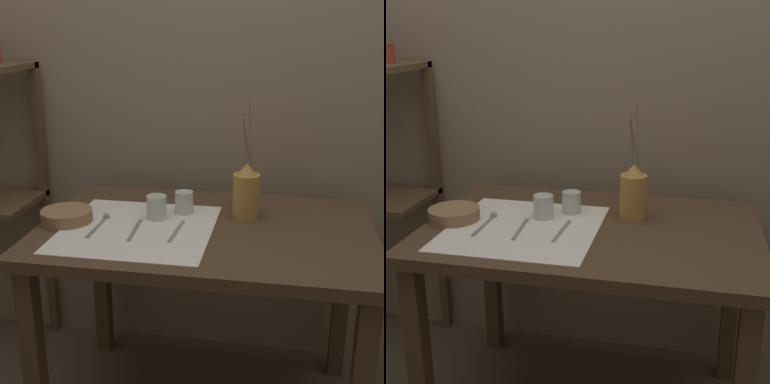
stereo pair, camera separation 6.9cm
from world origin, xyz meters
TOP-DOWN VIEW (x-y plane):
  - stone_wall_back at (0.00, 0.49)m, footprint 7.00×0.06m
  - wooden_table at (0.00, 0.00)m, footprint 1.14×0.77m
  - linen_cloth at (-0.22, -0.07)m, footprint 0.50×0.52m
  - pitcher_with_flowers at (0.13, 0.11)m, footprint 0.09×0.09m
  - wooden_bowl at (-0.48, -0.05)m, footprint 0.18×0.18m
  - glass_tumbler_near at (-0.18, 0.04)m, footprint 0.07×0.07m
  - glass_tumbler_far at (-0.10, 0.11)m, footprint 0.07×0.07m
  - spoon_outer at (-0.36, -0.03)m, footprint 0.02×0.20m
  - knife_center at (-0.23, -0.09)m, footprint 0.02×0.19m
  - fork_inner at (-0.09, -0.07)m, footprint 0.02×0.19m

SIDE VIEW (x-z plane):
  - wooden_table at x=0.00m, z-range 0.27..1.03m
  - linen_cloth at x=-0.22m, z-range 0.76..0.76m
  - knife_center at x=-0.23m, z-range 0.76..0.76m
  - fork_inner at x=-0.09m, z-range 0.76..0.76m
  - spoon_outer at x=-0.36m, z-range 0.75..0.78m
  - wooden_bowl at x=-0.48m, z-range 0.76..0.80m
  - glass_tumbler_far at x=-0.10m, z-range 0.76..0.84m
  - glass_tumbler_near at x=-0.18m, z-range 0.76..0.84m
  - pitcher_with_flowers at x=0.13m, z-range 0.64..1.06m
  - stone_wall_back at x=0.00m, z-range 0.00..2.40m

